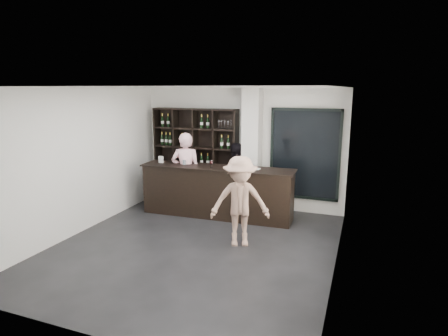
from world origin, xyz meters
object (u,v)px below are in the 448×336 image
at_px(tasting_counter, 217,192).
at_px(taster_pink, 186,172).
at_px(taster_black, 235,176).
at_px(customer, 240,202).
at_px(wine_shelf, 196,156).

relative_size(tasting_counter, taster_pink, 1.86).
bearing_deg(taster_black, tasting_counter, 50.79).
bearing_deg(taster_pink, customer, 125.77).
relative_size(taster_pink, customer, 1.12).
bearing_deg(wine_shelf, taster_pink, -83.70).
distance_m(tasting_counter, customer, 1.70).
xyz_separation_m(taster_pink, taster_black, (1.04, 0.55, -0.13)).
xyz_separation_m(tasting_counter, taster_black, (0.22, 0.65, 0.23)).
relative_size(taster_black, customer, 0.96).
distance_m(wine_shelf, taster_pink, 0.76).
relative_size(taster_pink, taster_black, 1.17).
distance_m(tasting_counter, taster_black, 0.72).
height_order(tasting_counter, customer, customer).
distance_m(wine_shelf, taster_black, 1.19).
relative_size(wine_shelf, taster_pink, 1.27).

